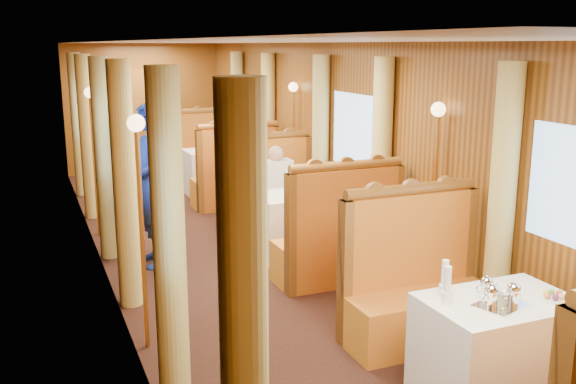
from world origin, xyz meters
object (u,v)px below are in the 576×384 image
teapot_right (513,297)px  teapot_back (486,290)px  table_mid (300,224)px  table_near (497,349)px  banquette_near_aft (417,293)px  banquette_mid_aft (270,201)px  banquette_far_aft (202,159)px  passenger (277,182)px  steward (151,185)px  table_far (217,172)px  banquette_far_fwd (236,180)px  tea_tray (500,305)px  banquette_mid_fwd (338,244)px  rose_vase_mid (303,179)px  fruit_plate (553,297)px  teapot_left (491,299)px  rose_vase_far (218,139)px

teapot_right → teapot_back: bearing=133.8°
table_mid → teapot_back: size_ratio=7.16×
table_near → banquette_near_aft: (0.00, 1.01, 0.05)m
banquette_mid_aft → banquette_far_aft: size_ratio=1.00×
banquette_far_aft → passenger: banquette_far_aft is taller
teapot_back → table_mid: bearing=94.7°
table_near → teapot_right: teapot_right is taller
banquette_mid_aft → steward: steward is taller
banquette_far_aft → teapot_right: (-0.00, -8.13, 0.39)m
table_far → passenger: (-0.00, -2.76, 0.37)m
banquette_far_fwd → teapot_right: size_ratio=8.66×
teapot_right → tea_tray: bearing=-177.0°
banquette_mid_fwd → banquette_far_aft: (0.00, 5.53, 0.00)m
table_near → table_mid: size_ratio=1.00×
banquette_mid_aft → banquette_far_fwd: (0.00, 1.47, 0.00)m
tea_tray → banquette_near_aft: bearing=85.8°
table_mid → rose_vase_mid: size_ratio=2.92×
table_mid → banquette_mid_fwd: 1.02m
banquette_mid_fwd → fruit_plate: bearing=-82.8°
banquette_mid_aft → steward: bearing=-157.2°
table_near → teapot_back: 0.45m
banquette_mid_aft → teapot_right: size_ratio=8.66×
banquette_near_aft → rose_vase_mid: size_ratio=3.72×
table_near → banquette_mid_fwd: 2.49m
banquette_near_aft → teapot_left: size_ratio=8.55×
teapot_right → steward: steward is taller
table_near → banquette_far_fwd: 5.99m
banquette_mid_aft → steward: 1.90m
teapot_right → rose_vase_far: rose_vase_far is taller
banquette_mid_fwd → banquette_mid_aft: (0.00, 2.03, 0.00)m
banquette_far_aft → teapot_back: 7.96m
table_far → fruit_plate: fruit_plate is taller
tea_tray → rose_vase_mid: (0.12, 3.59, 0.17)m
teapot_back → passenger: size_ratio=0.19×
banquette_far_aft → rose_vase_mid: (0.04, -4.51, 0.50)m
table_mid → tea_tray: tea_tray is taller
banquette_mid_aft → teapot_left: 4.62m
steward → banquette_mid_fwd: bearing=50.8°
table_far → table_mid: bearing=-90.0°
banquette_near_aft → table_mid: banquette_near_aft is taller
table_mid → rose_vase_mid: 0.55m
table_far → teapot_left: teapot_left is taller
teapot_left → steward: steward is taller
banquette_near_aft → rose_vase_far: 6.04m
teapot_right → banquette_near_aft: bearing=111.6°
teapot_left → fruit_plate: size_ratio=0.74×
banquette_far_fwd → passenger: bearing=-90.0°
table_mid → fruit_plate: bearing=-84.8°
banquette_mid_fwd → banquette_far_fwd: same height
banquette_near_aft → banquette_mid_aft: (0.00, 3.50, 0.00)m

